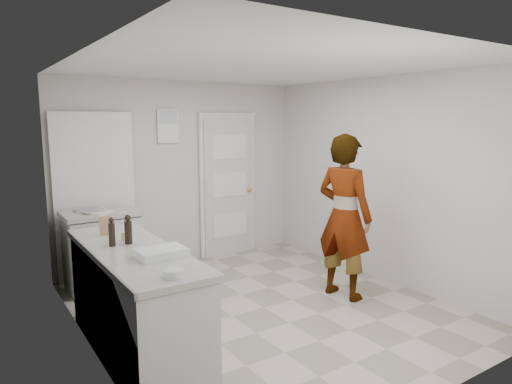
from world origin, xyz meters
TOP-DOWN VIEW (x-y plane):
  - ground at (0.00, 0.00)m, footprint 4.00×4.00m
  - room_shell at (-0.17, 1.95)m, footprint 4.00×4.00m
  - main_counter at (-1.45, -0.20)m, footprint 0.64×1.96m
  - side_counter at (-1.25, 1.55)m, footprint 0.84×0.61m
  - person at (0.94, -0.21)m, footprint 0.57×0.75m
  - cake_mix_box at (-1.50, 0.40)m, footprint 0.11×0.07m
  - spice_jar at (-1.43, 0.10)m, footprint 0.05×0.05m
  - oil_cruet_a at (-1.43, -0.03)m, footprint 0.06×0.06m
  - oil_cruet_b at (-1.56, -0.02)m, footprint 0.05×0.05m
  - baking_dish at (-1.34, -0.54)m, footprint 0.38×0.27m
  - egg_bowl at (-1.44, -1.03)m, footprint 0.14×0.14m
  - papers at (-1.31, 1.53)m, footprint 0.43×0.44m

SIDE VIEW (x-z plane):
  - ground at x=0.00m, z-range 0.00..0.00m
  - main_counter at x=-1.45m, z-range -0.04..0.89m
  - side_counter at x=-1.25m, z-range -0.03..0.89m
  - person at x=0.94m, z-range 0.00..1.84m
  - papers at x=-1.31m, z-range 0.93..0.94m
  - egg_bowl at x=-1.44m, z-range 0.93..0.98m
  - baking_dish at x=-1.34m, z-range 0.92..0.99m
  - spice_jar at x=-1.43m, z-range 0.93..1.00m
  - cake_mix_box at x=-1.50m, z-range 0.93..1.10m
  - room_shell at x=-0.17m, z-range -0.98..3.02m
  - oil_cruet_b at x=-1.56m, z-range 0.92..1.17m
  - oil_cruet_a at x=-1.43m, z-range 0.92..1.17m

